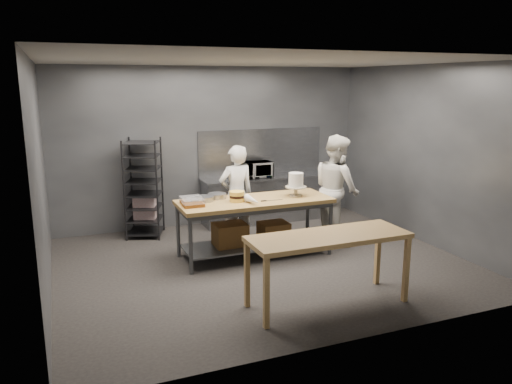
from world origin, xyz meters
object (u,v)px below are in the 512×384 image
at_px(chef_behind, 236,195).
at_px(layer_cake, 237,196).
at_px(frosted_cake_stand, 296,182).
at_px(near_counter, 329,242).
at_px(microwave, 257,169).
at_px(speed_rack, 144,189).
at_px(work_table, 252,221).
at_px(chef_right, 336,189).

height_order(chef_behind, layer_cake, chef_behind).
xyz_separation_m(chef_behind, frosted_cake_stand, (0.75, -0.73, 0.31)).
distance_m(near_counter, chef_behind, 2.70).
xyz_separation_m(microwave, layer_cake, (-1.07, -1.82, -0.05)).
bearing_deg(frosted_cake_stand, speed_rack, 140.64).
bearing_deg(work_table, layer_cake, -174.46).
distance_m(near_counter, chef_right, 2.59).
relative_size(near_counter, speed_rack, 1.14).
bearing_deg(frosted_cake_stand, chef_right, 13.86).
bearing_deg(near_counter, layer_cake, 103.83).
bearing_deg(speed_rack, chef_right, -26.87).
height_order(chef_behind, microwave, chef_behind).
bearing_deg(chef_behind, near_counter, 89.94).
distance_m(chef_behind, frosted_cake_stand, 1.09).
xyz_separation_m(near_counter, layer_cake, (-0.48, 1.96, 0.19)).
distance_m(chef_right, layer_cake, 1.90).
bearing_deg(near_counter, chef_right, 57.11).
height_order(near_counter, layer_cake, layer_cake).
relative_size(near_counter, layer_cake, 8.72).
bearing_deg(layer_cake, chef_right, 6.52).
bearing_deg(microwave, work_table, -114.27).
xyz_separation_m(frosted_cake_stand, layer_cake, (-1.00, 0.00, -0.15)).
xyz_separation_m(work_table, speed_rack, (-1.39, 1.72, 0.28)).
bearing_deg(layer_cake, frosted_cake_stand, -0.17).
bearing_deg(frosted_cake_stand, layer_cake, 179.83).
bearing_deg(chef_right, microwave, 28.69).
bearing_deg(near_counter, microwave, 81.08).
relative_size(speed_rack, microwave, 3.23).
distance_m(chef_right, frosted_cake_stand, 0.94).
xyz_separation_m(speed_rack, layer_cake, (1.13, -1.74, 0.14)).
bearing_deg(work_table, chef_behind, 91.14).
bearing_deg(speed_rack, layer_cake, -57.10).
height_order(work_table, speed_rack, speed_rack).
bearing_deg(layer_cake, work_table, 5.54).
bearing_deg(work_table, frosted_cake_stand, -2.22).
relative_size(work_table, microwave, 4.43).
distance_m(chef_behind, chef_right, 1.72).
height_order(chef_right, microwave, chef_right).
bearing_deg(chef_right, layer_cake, 98.43).
xyz_separation_m(speed_rack, microwave, (2.20, 0.08, 0.19)).
relative_size(chef_behind, microwave, 3.12).
distance_m(microwave, frosted_cake_stand, 1.83).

